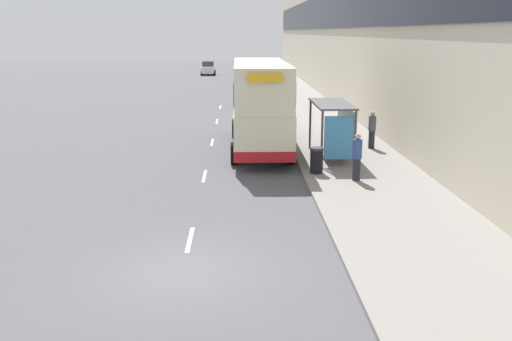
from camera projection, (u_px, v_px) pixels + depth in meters
name	position (u px, v px, depth m)	size (l,w,h in m)	color
ground_plane	(183.00, 272.00, 13.95)	(220.00, 220.00, 0.00)	#515156
pavement	(294.00, 96.00, 51.52)	(5.00, 93.00, 0.14)	gray
terrace_facade	(341.00, 1.00, 49.69)	(3.10, 93.00, 16.67)	beige
lane_mark_0	(190.00, 240.00, 16.11)	(0.12, 2.00, 0.01)	silver
lane_mark_1	(204.00, 176.00, 23.19)	(0.12, 2.00, 0.01)	silver
lane_mark_2	(212.00, 142.00, 30.28)	(0.12, 2.00, 0.01)	silver
lane_mark_3	(217.00, 121.00, 37.36)	(0.12, 2.00, 0.01)	silver
lane_mark_4	(220.00, 107.00, 44.45)	(0.12, 2.00, 0.01)	silver
bus_shelter	(336.00, 121.00, 25.38)	(1.60, 4.20, 2.48)	#4C4C51
double_decker_bus_near	(260.00, 104.00, 27.89)	(2.85, 10.25, 4.30)	beige
car_0	(208.00, 68.00, 77.77)	(1.93, 3.85, 1.82)	silver
car_1	(249.00, 95.00, 45.41)	(1.99, 4.19, 1.65)	#B7B799
pedestrian_at_shelter	(372.00, 129.00, 27.85)	(0.36, 0.36, 1.83)	#23232D
pedestrian_1	(346.00, 133.00, 27.31)	(0.33, 0.33, 1.67)	#23232D
pedestrian_2	(357.00, 157.00, 21.79)	(0.36, 0.36, 1.84)	#23232D
litter_bin	(317.00, 160.00, 23.03)	(0.55, 0.55, 1.05)	black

